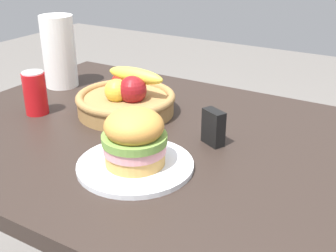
{
  "coord_description": "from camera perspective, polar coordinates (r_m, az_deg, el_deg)",
  "views": [
    {
      "loc": [
        0.47,
        -0.86,
        1.23
      ],
      "look_at": [
        -0.01,
        -0.05,
        0.81
      ],
      "focal_mm": 45.66,
      "sensor_mm": 36.0,
      "label": 1
    }
  ],
  "objects": [
    {
      "name": "plate",
      "position": [
        0.97,
        -4.37,
        -5.23
      ],
      "size": [
        0.26,
        0.26,
        0.01
      ],
      "primitive_type": "cylinder",
      "color": "white",
      "rests_on": "dining_table"
    },
    {
      "name": "sandwich",
      "position": [
        0.94,
        -4.51,
        -1.55
      ],
      "size": [
        0.15,
        0.15,
        0.13
      ],
      "color": "tan",
      "rests_on": "plate"
    },
    {
      "name": "fruit_basket",
      "position": [
        1.25,
        -5.59,
        3.64
      ],
      "size": [
        0.29,
        0.29,
        0.14
      ],
      "color": "#9E7542",
      "rests_on": "dining_table"
    },
    {
      "name": "soda_can",
      "position": [
        1.29,
        -17.31,
        4.22
      ],
      "size": [
        0.07,
        0.07,
        0.13
      ],
      "color": "red",
      "rests_on": "dining_table"
    },
    {
      "name": "dining_table",
      "position": [
        1.14,
        1.75,
        -6.6
      ],
      "size": [
        1.4,
        0.9,
        0.75
      ],
      "color": "#2D231E",
      "rests_on": "ground_plane"
    },
    {
      "name": "paper_towel_roll",
      "position": [
        1.5,
        -14.34,
        9.59
      ],
      "size": [
        0.11,
        0.11,
        0.24
      ],
      "primitive_type": "cylinder",
      "color": "white",
      "rests_on": "dining_table"
    },
    {
      "name": "napkin_holder",
      "position": [
        1.06,
        6.08,
        -0.19
      ],
      "size": [
        0.07,
        0.05,
        0.09
      ],
      "primitive_type": "cube",
      "rotation": [
        0.0,
        0.0,
        -0.46
      ],
      "color": "black",
      "rests_on": "dining_table"
    }
  ]
}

